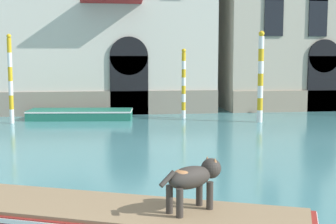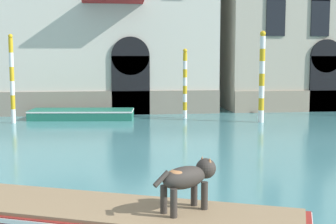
{
  "view_description": "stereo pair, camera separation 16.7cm",
  "coord_description": "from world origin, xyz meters",
  "px_view_note": "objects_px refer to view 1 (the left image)",
  "views": [
    {
      "loc": [
        0.57,
        -4.22,
        3.22
      ],
      "look_at": [
        2.98,
        13.02,
        1.2
      ],
      "focal_mm": 50.0,
      "sensor_mm": 36.0,
      "label": 1
    },
    {
      "loc": [
        0.73,
        -4.24,
        3.22
      ],
      "look_at": [
        2.98,
        13.02,
        1.2
      ],
      "focal_mm": 50.0,
      "sensor_mm": 36.0,
      "label": 2
    }
  ],
  "objects_px": {
    "boat_foreground": "(120,224)",
    "mooring_pole_2": "(261,77)",
    "mooring_pole_0": "(184,83)",
    "dog_on_deck": "(194,177)",
    "boat_moored_near_palazzo": "(81,114)",
    "mooring_pole_1": "(10,79)"
  },
  "relations": [
    {
      "from": "boat_foreground",
      "to": "mooring_pole_1",
      "type": "bearing_deg",
      "value": 129.67
    },
    {
      "from": "mooring_pole_2",
      "to": "boat_foreground",
      "type": "bearing_deg",
      "value": -117.42
    },
    {
      "from": "mooring_pole_0",
      "to": "mooring_pole_2",
      "type": "bearing_deg",
      "value": -30.39
    },
    {
      "from": "boat_moored_near_palazzo",
      "to": "mooring_pole_2",
      "type": "bearing_deg",
      "value": -8.8
    },
    {
      "from": "mooring_pole_1",
      "to": "mooring_pole_2",
      "type": "xyz_separation_m",
      "value": [
        12.27,
        -1.32,
        0.09
      ]
    },
    {
      "from": "dog_on_deck",
      "to": "boat_moored_near_palazzo",
      "type": "height_order",
      "value": "dog_on_deck"
    },
    {
      "from": "mooring_pole_0",
      "to": "mooring_pole_1",
      "type": "distance_m",
      "value": 8.78
    },
    {
      "from": "boat_moored_near_palazzo",
      "to": "mooring_pole_2",
      "type": "distance_m",
      "value": 9.52
    },
    {
      "from": "mooring_pole_0",
      "to": "mooring_pole_2",
      "type": "distance_m",
      "value": 4.11
    },
    {
      "from": "boat_foreground",
      "to": "mooring_pole_2",
      "type": "bearing_deg",
      "value": 85.61
    },
    {
      "from": "dog_on_deck",
      "to": "boat_moored_near_palazzo",
      "type": "xyz_separation_m",
      "value": [
        -2.68,
        17.33,
        -0.94
      ]
    },
    {
      "from": "mooring_pole_0",
      "to": "dog_on_deck",
      "type": "bearing_deg",
      "value": -99.28
    },
    {
      "from": "boat_moored_near_palazzo",
      "to": "mooring_pole_0",
      "type": "relative_size",
      "value": 1.5
    },
    {
      "from": "boat_moored_near_palazzo",
      "to": "mooring_pole_0",
      "type": "bearing_deg",
      "value": 2.4
    },
    {
      "from": "dog_on_deck",
      "to": "mooring_pole_2",
      "type": "height_order",
      "value": "mooring_pole_2"
    },
    {
      "from": "boat_foreground",
      "to": "mooring_pole_1",
      "type": "distance_m",
      "value": 16.64
    },
    {
      "from": "boat_foreground",
      "to": "boat_moored_near_palazzo",
      "type": "xyz_separation_m",
      "value": [
        -1.44,
        16.98,
        -0.07
      ]
    },
    {
      "from": "boat_moored_near_palazzo",
      "to": "mooring_pole_2",
      "type": "xyz_separation_m",
      "value": [
        8.98,
        -2.46,
        2.02
      ]
    },
    {
      "from": "dog_on_deck",
      "to": "mooring_pole_2",
      "type": "bearing_deg",
      "value": 36.24
    },
    {
      "from": "boat_foreground",
      "to": "mooring_pole_1",
      "type": "xyz_separation_m",
      "value": [
        -4.73,
        15.84,
        1.86
      ]
    },
    {
      "from": "dog_on_deck",
      "to": "mooring_pole_0",
      "type": "xyz_separation_m",
      "value": [
        2.77,
        16.94,
        0.66
      ]
    },
    {
      "from": "dog_on_deck",
      "to": "mooring_pole_0",
      "type": "relative_size",
      "value": 0.32
    }
  ]
}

